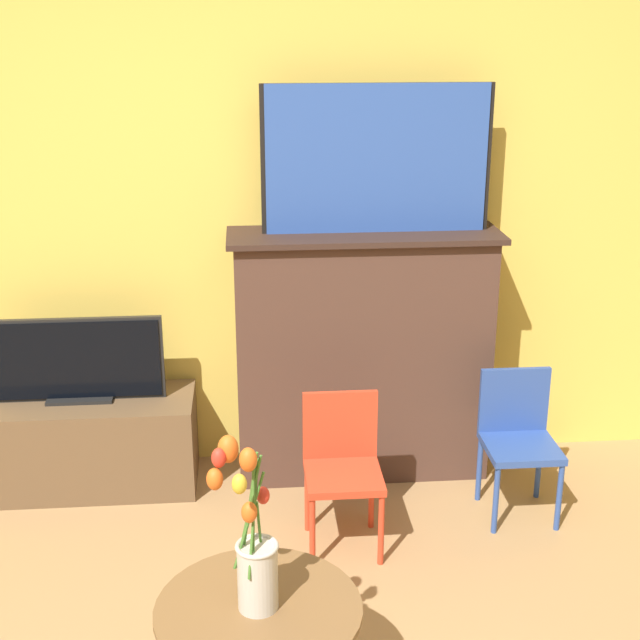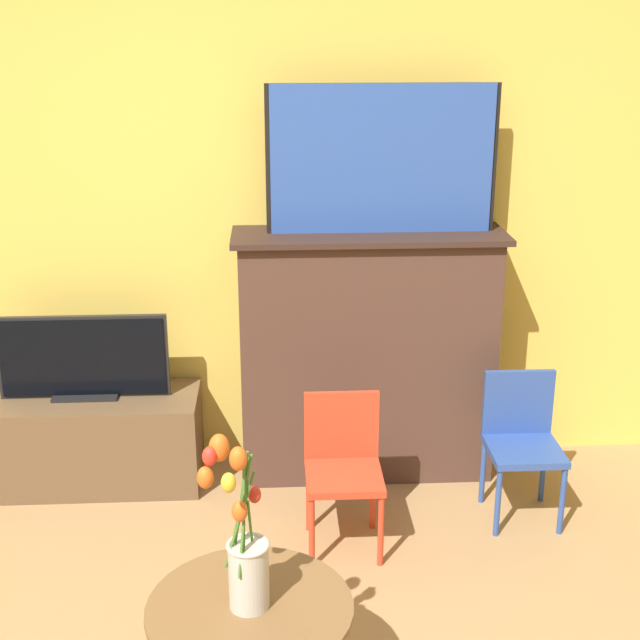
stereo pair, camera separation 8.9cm
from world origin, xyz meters
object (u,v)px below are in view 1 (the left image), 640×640
(painting, at_px, (377,159))
(tv_monitor, at_px, (77,361))
(chair_red, at_px, (342,461))
(vase_tulips, at_px, (252,549))
(chair_blue, at_px, (518,434))

(painting, relative_size, tv_monitor, 1.32)
(chair_red, height_order, vase_tulips, vase_tulips)
(chair_blue, distance_m, vase_tulips, 1.66)
(vase_tulips, bearing_deg, tv_monitor, 115.91)
(painting, height_order, tv_monitor, painting)
(painting, height_order, chair_blue, painting)
(chair_blue, bearing_deg, chair_red, -166.80)
(tv_monitor, height_order, vase_tulips, vase_tulips)
(painting, bearing_deg, vase_tulips, -109.71)
(tv_monitor, height_order, chair_blue, tv_monitor)
(tv_monitor, bearing_deg, chair_blue, -11.16)
(chair_blue, bearing_deg, painting, 142.99)
(chair_red, xyz_separation_m, chair_blue, (0.78, 0.18, 0.00))
(tv_monitor, distance_m, chair_blue, 1.95)
(vase_tulips, bearing_deg, painting, 70.29)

